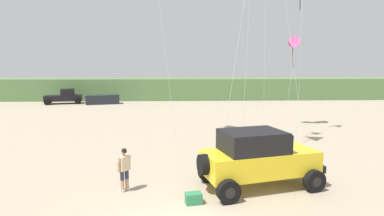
# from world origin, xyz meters

# --- Properties ---
(dune_ridge) EXTENTS (90.00, 8.72, 3.13)m
(dune_ridge) POSITION_xyz_m (-5.37, 39.40, 1.57)
(dune_ridge) COLOR #567A47
(dune_ridge) RESTS_ON ground_plane
(jeep) EXTENTS (5.02, 3.34, 2.26)m
(jeep) POSITION_xyz_m (3.27, 3.19, 1.20)
(jeep) COLOR yellow
(jeep) RESTS_ON ground_plane
(person_watching) EXTENTS (0.47, 0.50, 1.67)m
(person_watching) POSITION_xyz_m (-1.87, 3.01, 0.94)
(person_watching) COLOR tan
(person_watching) RESTS_ON ground_plane
(cooler_box) EXTENTS (0.61, 0.45, 0.38)m
(cooler_box) POSITION_xyz_m (0.68, 1.81, 0.19)
(cooler_box) COLOR #2D7F51
(cooler_box) RESTS_ON ground_plane
(distant_pickup) EXTENTS (4.93, 3.41, 1.98)m
(distant_pickup) POSITION_xyz_m (-14.98, 32.42, 0.94)
(distant_pickup) COLOR black
(distant_pickup) RESTS_ON ground_plane
(distant_sedan) EXTENTS (4.49, 2.71, 1.20)m
(distant_sedan) POSITION_xyz_m (-9.84, 31.83, 0.60)
(distant_sedan) COLOR #1E232D
(distant_sedan) RESTS_ON ground_plane
(kite_green_box) EXTENTS (2.60, 4.17, 7.10)m
(kite_green_box) POSITION_xyz_m (9.34, 15.53, 6.57)
(kite_green_box) COLOR #E04C93
(kite_green_box) RESTS_ON ground_plane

